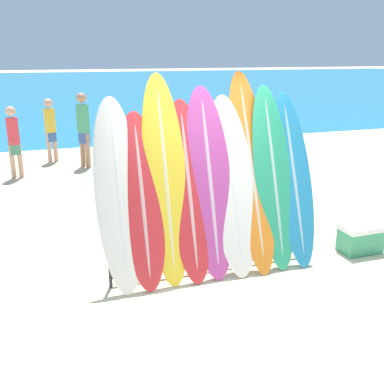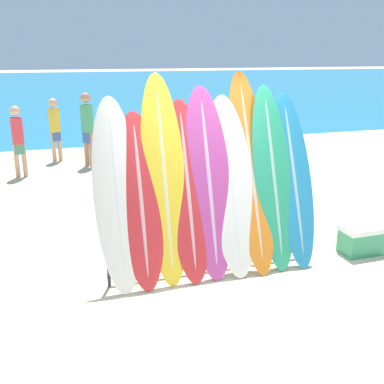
% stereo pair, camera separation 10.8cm
% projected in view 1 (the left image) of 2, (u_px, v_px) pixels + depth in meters
% --- Properties ---
extents(ground_plane, '(160.00, 160.00, 0.00)m').
position_uv_depth(ground_plane, '(246.00, 298.00, 5.08)').
color(ground_plane, beige).
extents(ocean_water, '(120.00, 60.00, 0.01)m').
position_uv_depth(ocean_water, '(60.00, 85.00, 39.72)').
color(ocean_water, teal).
rests_on(ocean_water, ground_plane).
extents(surfboard_rack, '(2.62, 0.04, 0.80)m').
position_uv_depth(surfboard_rack, '(213.00, 239.00, 5.60)').
color(surfboard_rack, '#28282D').
rests_on(surfboard_rack, ground_plane).
extents(surfboard_slot_0, '(0.54, 0.76, 2.20)m').
position_uv_depth(surfboard_slot_0, '(119.00, 196.00, 5.12)').
color(surfboard_slot_0, silver).
rests_on(surfboard_slot_0, ground_plane).
extents(surfboard_slot_1, '(0.53, 0.74, 2.03)m').
position_uv_depth(surfboard_slot_1, '(142.00, 201.00, 5.19)').
color(surfboard_slot_1, red).
rests_on(surfboard_slot_1, ground_plane).
extents(surfboard_slot_2, '(0.53, 0.79, 2.45)m').
position_uv_depth(surfboard_slot_2, '(166.00, 180.00, 5.28)').
color(surfboard_slot_2, yellow).
rests_on(surfboard_slot_2, ground_plane).
extents(surfboard_slot_3, '(0.53, 0.79, 2.15)m').
position_uv_depth(surfboard_slot_3, '(189.00, 191.00, 5.38)').
color(surfboard_slot_3, red).
rests_on(surfboard_slot_3, ground_plane).
extents(surfboard_slot_4, '(0.58, 0.81, 2.29)m').
position_uv_depth(surfboard_slot_4, '(210.00, 183.00, 5.46)').
color(surfboard_slot_4, '#B23D8E').
rests_on(surfboard_slot_4, ground_plane).
extents(surfboard_slot_5, '(0.60, 0.86, 2.17)m').
position_uv_depth(surfboard_slot_5, '(232.00, 185.00, 5.57)').
color(surfboard_slot_5, silver).
rests_on(surfboard_slot_5, ground_plane).
extents(surfboard_slot_6, '(0.52, 1.05, 2.45)m').
position_uv_depth(surfboard_slot_6, '(252.00, 171.00, 5.68)').
color(surfboard_slot_6, orange).
rests_on(surfboard_slot_6, ground_plane).
extents(surfboard_slot_7, '(0.52, 0.86, 2.28)m').
position_uv_depth(surfboard_slot_7, '(273.00, 177.00, 5.74)').
color(surfboard_slot_7, '#289E70').
rests_on(surfboard_slot_7, ground_plane).
extents(surfboard_slot_8, '(0.52, 0.90, 2.18)m').
position_uv_depth(surfboard_slot_8, '(294.00, 179.00, 5.84)').
color(surfboard_slot_8, teal).
rests_on(surfboard_slot_8, ground_plane).
extents(person_near_water, '(0.26, 0.21, 1.58)m').
position_uv_depth(person_near_water, '(14.00, 139.00, 9.78)').
color(person_near_water, tan).
rests_on(person_near_water, ground_plane).
extents(person_mid_beach, '(0.27, 0.23, 1.60)m').
position_uv_depth(person_mid_beach, '(50.00, 128.00, 11.25)').
color(person_mid_beach, tan).
rests_on(person_mid_beach, ground_plane).
extents(person_far_left, '(0.24, 0.26, 1.53)m').
position_uv_depth(person_far_left, '(237.00, 129.00, 11.29)').
color(person_far_left, tan).
rests_on(person_far_left, ground_plane).
extents(person_far_right, '(0.29, 0.31, 1.79)m').
position_uv_depth(person_far_right, '(83.00, 127.00, 10.70)').
color(person_far_right, '#A87A5B').
rests_on(person_far_right, ground_plane).
extents(cooler_box, '(0.57, 0.35, 0.40)m').
position_uv_depth(cooler_box, '(361.00, 238.00, 6.23)').
color(cooler_box, '#389366').
rests_on(cooler_box, ground_plane).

